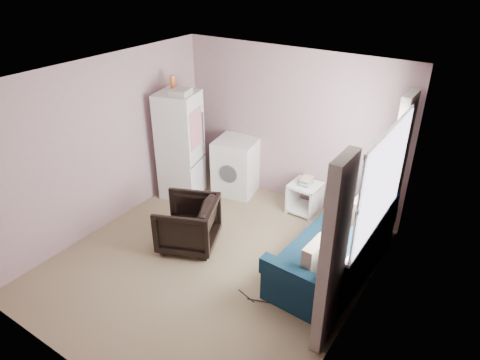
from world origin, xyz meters
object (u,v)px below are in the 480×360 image
(armchair, at_px, (188,221))
(fridge, at_px, (180,145))
(sofa, at_px, (337,253))
(washing_machine, at_px, (237,165))
(side_table, at_px, (305,196))

(armchair, distance_m, fridge, 1.58)
(fridge, height_order, sofa, fridge)
(washing_machine, height_order, side_table, washing_machine)
(armchair, bearing_deg, sofa, 83.14)
(side_table, bearing_deg, washing_machine, -179.00)
(armchair, bearing_deg, side_table, 127.30)
(washing_machine, bearing_deg, side_table, -9.29)
(armchair, height_order, fridge, fridge)
(armchair, height_order, washing_machine, washing_machine)
(fridge, distance_m, sofa, 3.09)
(fridge, relative_size, sofa, 0.99)
(armchair, xyz_separation_m, sofa, (1.97, 0.57, -0.07))
(fridge, relative_size, side_table, 3.27)
(armchair, distance_m, washing_machine, 1.72)
(sofa, bearing_deg, side_table, 134.51)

